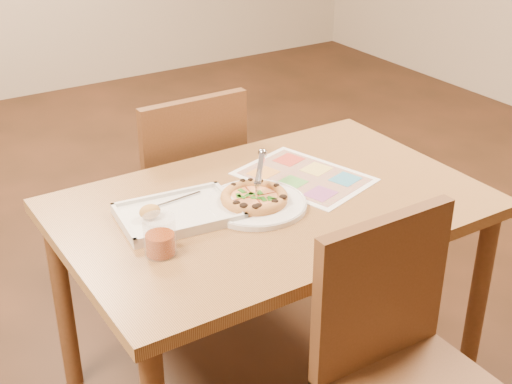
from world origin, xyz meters
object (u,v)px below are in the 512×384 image
dining_table (272,225)px  appetizer_tray (176,215)px  pizza (254,197)px  menu (304,176)px  glass_tumbler (160,238)px  chair_near (401,346)px  plate (256,204)px  chair_far (185,175)px  pizza_cutter (259,174)px

dining_table → appetizer_tray: (-0.30, 0.06, 0.10)m
pizza → menu: bearing=18.1°
dining_table → glass_tumbler: glass_tumbler is taller
chair_near → pizza: size_ratio=2.27×
pizza → dining_table: bearing=-5.7°
appetizer_tray → glass_tumbler: 0.20m
plate → dining_table: bearing=2.4°
chair_far → pizza_cutter: (-0.03, -0.57, 0.24)m
dining_table → chair_far: size_ratio=2.77×
menu → glass_tumbler: bearing=-163.5°
chair_far → pizza_cutter: chair_far is taller
dining_table → pizza_cutter: 0.18m
pizza → appetizer_tray: appetizer_tray is taller
dining_table → menu: menu is taller
chair_near → menu: size_ratio=1.14×
plate → appetizer_tray: 0.25m
chair_far → menu: chair_far is taller
pizza → glass_tumbler: 0.38m
plate → chair_near: bearing=-84.1°
pizza_cutter → glass_tumbler: size_ratio=1.24×
appetizer_tray → menu: appetizer_tray is taller
appetizer_tray → glass_tumbler: size_ratio=3.32×
chair_near → menu: 0.73m
pizza_cutter → appetizer_tray: bearing=122.9°
appetizer_tray → menu: (0.48, 0.03, -0.01)m
pizza → pizza_cutter: bearing=35.2°
chair_near → glass_tumbler: chair_near is taller
chair_near → glass_tumbler: size_ratio=4.20×
chair_near → menu: bearing=75.1°
appetizer_tray → glass_tumbler: (-0.13, -0.15, 0.04)m
dining_table → chair_near: bearing=-90.0°
dining_table → chair_far: (-0.00, 0.60, -0.07)m
chair_near → pizza_cutter: size_ratio=3.39×
appetizer_tray → plate: bearing=-15.1°
chair_near → chair_far: (-0.00, 1.20, 0.00)m
pizza → menu: pizza is taller
pizza → pizza_cutter: size_ratio=1.49×
chair_far → menu: size_ratio=1.14×
pizza → appetizer_tray: bearing=166.8°
pizza → glass_tumbler: glass_tumbler is taller
dining_table → pizza_cutter: bearing=133.9°
dining_table → pizza: size_ratio=6.28×
pizza_cutter → menu: bearing=-35.5°
chair_far → plate: 0.63m
appetizer_tray → glass_tumbler: glass_tumbler is taller
chair_far → glass_tumbler: chair_far is taller
pizza → appetizer_tray: size_ratio=0.56×
chair_near → pizza_cutter: bearing=92.6°
pizza_cutter → dining_table: bearing=-96.5°
chair_far → pizza: (-0.06, -0.60, 0.18)m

